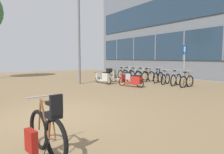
{
  "coord_description": "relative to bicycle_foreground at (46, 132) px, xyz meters",
  "views": [
    {
      "loc": [
        -1.74,
        -5.72,
        1.62
      ],
      "look_at": [
        1.9,
        -0.04,
        1.0
      ],
      "focal_mm": 33.13,
      "sensor_mm": 36.0,
      "label": 1
    }
  ],
  "objects": [
    {
      "name": "lamp_post",
      "position": [
        4.36,
        8.5,
        2.89
      ],
      "size": [
        0.2,
        0.52,
        5.91
      ],
      "color": "slate",
      "rests_on": "ground"
    },
    {
      "name": "scooter_near",
      "position": [
        5.72,
        7.66,
        0.06
      ],
      "size": [
        0.52,
        1.75,
        1.01
      ],
      "color": "black",
      "rests_on": "ground"
    },
    {
      "name": "bicycle_rack_07",
      "position": [
        8.93,
        9.51,
        -0.04
      ],
      "size": [
        1.39,
        0.48,
        1.0
      ],
      "color": "black",
      "rests_on": "ground"
    },
    {
      "name": "bicycle_rack_08",
      "position": [
        8.96,
        10.31,
        -0.06
      ],
      "size": [
        1.29,
        0.54,
        0.95
      ],
      "color": "black",
      "rests_on": "ground"
    },
    {
      "name": "bicycle_rack_00",
      "position": [
        8.74,
        3.93,
        -0.06
      ],
      "size": [
        1.3,
        0.48,
        0.95
      ],
      "color": "black",
      "rests_on": "ground"
    },
    {
      "name": "parking_sign",
      "position": [
        8.68,
        4.07,
        1.05
      ],
      "size": [
        0.4,
        0.07,
        2.32
      ],
      "color": "gray",
      "rests_on": "ground"
    },
    {
      "name": "bicycle_rack_01",
      "position": [
        8.81,
        4.73,
        -0.04
      ],
      "size": [
        1.37,
        0.52,
        0.99
      ],
      "color": "black",
      "rests_on": "ground"
    },
    {
      "name": "bicycle_rack_05",
      "position": [
        8.95,
        7.92,
        -0.04
      ],
      "size": [
        1.37,
        0.48,
        1.0
      ],
      "color": "black",
      "rests_on": "ground"
    },
    {
      "name": "ground",
      "position": [
        2.29,
        2.32,
        -0.42
      ],
      "size": [
        21.0,
        40.0,
        0.13
      ],
      "color": "#303430"
    },
    {
      "name": "bicycle_rack_06",
      "position": [
        8.92,
        8.72,
        -0.05
      ],
      "size": [
        1.36,
        0.48,
        0.99
      ],
      "color": "black",
      "rests_on": "ground"
    },
    {
      "name": "bicycle_rack_02",
      "position": [
        8.8,
        5.52,
        -0.06
      ],
      "size": [
        1.24,
        0.54,
        0.93
      ],
      "color": "black",
      "rests_on": "ground"
    },
    {
      "name": "bicycle_rack_03",
      "position": [
        8.97,
        6.32,
        -0.04
      ],
      "size": [
        1.33,
        0.54,
        1.01
      ],
      "color": "black",
      "rests_on": "ground"
    },
    {
      "name": "scooter_far",
      "position": [
        6.33,
        5.61,
        -0.03
      ],
      "size": [
        0.74,
        1.71,
        0.72
      ],
      "color": "black",
      "rests_on": "ground"
    },
    {
      "name": "bicycle_rack_04",
      "position": [
        8.82,
        7.12,
        -0.04
      ],
      "size": [
        1.41,
        0.48,
        1.01
      ],
      "color": "black",
      "rests_on": "ground"
    },
    {
      "name": "scooter_mid",
      "position": [
        7.09,
        7.57,
        -0.01
      ],
      "size": [
        0.92,
        1.74,
        0.85
      ],
      "color": "black",
      "rests_on": "ground"
    },
    {
      "name": "bicycle_foreground",
      "position": [
        0.0,
        0.0,
        0.0
      ],
      "size": [
        0.59,
        1.35,
        1.09
      ],
      "color": "black",
      "rests_on": "ground"
    }
  ]
}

